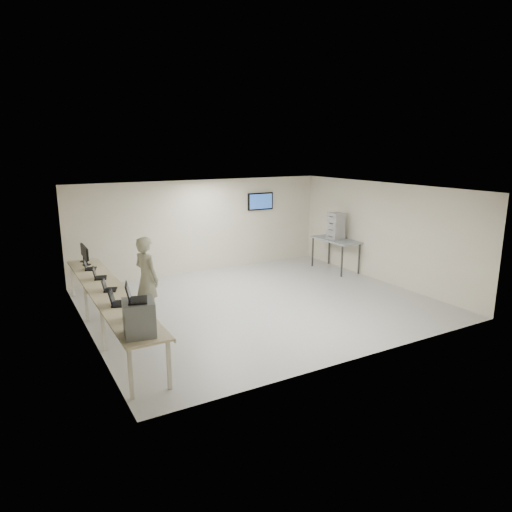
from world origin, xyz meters
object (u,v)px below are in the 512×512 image
workbench (108,293)px  side_table (336,241)px  soldier (147,279)px  equipment_box (139,318)px

workbench → side_table: (7.19, 1.56, 0.09)m
soldier → side_table: (6.30, 1.27, -0.03)m
equipment_box → side_table: (7.25, 4.13, -0.26)m
workbench → side_table: 7.35m
equipment_box → side_table: size_ratio=0.33×
equipment_box → side_table: 8.35m
workbench → soldier: soldier is taller
workbench → equipment_box: bearing=-91.4°
workbench → soldier: 0.94m
side_table → workbench: bearing=-167.8°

